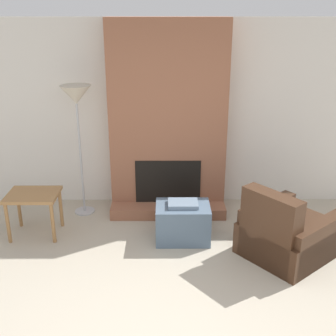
% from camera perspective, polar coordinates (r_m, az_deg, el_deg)
% --- Properties ---
extents(wall_back, '(7.03, 0.06, 2.60)m').
position_cam_1_polar(wall_back, '(5.96, -0.03, 7.25)').
color(wall_back, silver).
rests_on(wall_back, ground_plane).
extents(fireplace, '(1.57, 0.69, 2.60)m').
position_cam_1_polar(fireplace, '(5.74, -0.01, 6.14)').
color(fireplace, '#935B42').
rests_on(fireplace, ground_plane).
extents(ottoman, '(0.66, 0.47, 0.51)m').
position_cam_1_polar(ottoman, '(5.22, 2.01, -7.29)').
color(ottoman, slate).
rests_on(ottoman, ground_plane).
extents(armchair, '(1.32, 1.29, 0.87)m').
position_cam_1_polar(armchair, '(5.07, 15.69, -8.75)').
color(armchair, '#422819').
rests_on(armchair, ground_plane).
extents(side_table, '(0.62, 0.50, 0.56)m').
position_cam_1_polar(side_table, '(5.48, -17.77, -4.15)').
color(side_table, '#9E7042').
rests_on(side_table, ground_plane).
extents(floor_lamp_left, '(0.40, 0.40, 1.78)m').
position_cam_1_polar(floor_lamp_left, '(5.60, -12.31, 8.84)').
color(floor_lamp_left, '#ADADB2').
rests_on(floor_lamp_left, ground_plane).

